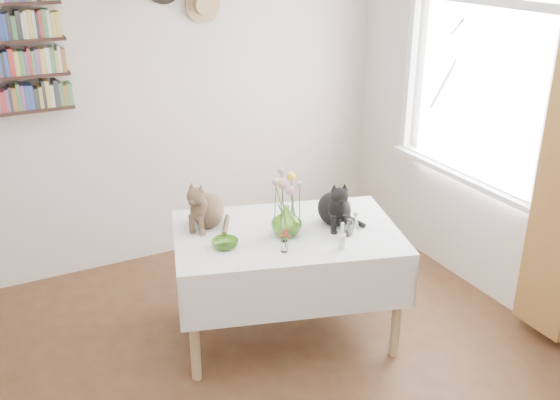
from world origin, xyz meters
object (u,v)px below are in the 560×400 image
dining_table (287,257)px  flower_vase (287,221)px  tabby_cat (207,201)px  black_cat (335,201)px

dining_table → flower_vase: flower_vase is taller
tabby_cat → black_cat: 0.83m
black_cat → dining_table: bearing=-169.5°
dining_table → black_cat: bearing=-7.8°
dining_table → flower_vase: (-0.03, -0.05, 0.29)m
dining_table → tabby_cat: tabby_cat is taller
black_cat → flower_vase: (-0.36, -0.00, -0.07)m
tabby_cat → black_cat: tabby_cat is taller
dining_table → black_cat: black_cat is taller
dining_table → flower_vase: bearing=-118.6°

